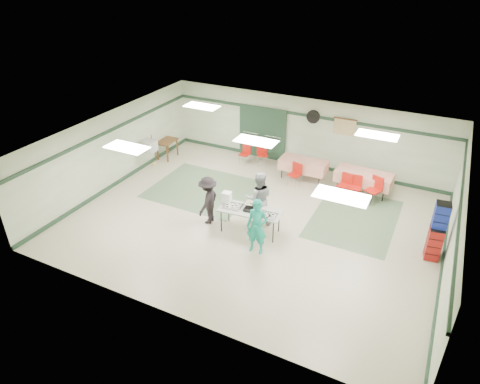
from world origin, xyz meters
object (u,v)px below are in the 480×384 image
at_px(chair_loose_b, 246,152).
at_px(dining_table_b, 303,165).
at_px(chair_c, 375,187).
at_px(crate_stack_red, 434,244).
at_px(dining_table_a, 364,177).
at_px(chair_a, 356,185).
at_px(office_printer, 149,146).
at_px(broom, 154,149).
at_px(volunteer_teal, 257,227).
at_px(chair_loose_a, 262,152).
at_px(volunteer_grey, 259,198).
at_px(chair_d, 296,172).
at_px(printer_table, 167,143).
at_px(crate_stack_blue_b, 435,236).
at_px(volunteer_dark, 208,200).
at_px(serving_table, 250,211).
at_px(chair_b, 346,183).
at_px(crate_stack_blue_a, 437,230).

bearing_deg(chair_loose_b, dining_table_b, -0.30).
bearing_deg(chair_c, crate_stack_red, -24.38).
xyz_separation_m(dining_table_a, dining_table_b, (-2.20, 0.00, -0.00)).
bearing_deg(chair_a, chair_c, -4.92).
distance_m(office_printer, broom, 0.50).
distance_m(volunteer_teal, broom, 6.82).
xyz_separation_m(volunteer_teal, chair_loose_a, (-2.18, 5.24, -0.29)).
height_order(chair_a, chair_loose_b, chair_a).
height_order(volunteer_grey, chair_d, volunteer_grey).
distance_m(chair_a, broom, 7.75).
distance_m(volunteer_grey, chair_loose_b, 4.35).
bearing_deg(printer_table, chair_a, -1.20).
bearing_deg(chair_c, dining_table_b, -167.37).
bearing_deg(volunteer_teal, crate_stack_blue_b, 20.24).
bearing_deg(broom, volunteer_teal, -25.80).
height_order(crate_stack_blue_b, office_printer, crate_stack_blue_b).
height_order(volunteer_dark, office_printer, volunteer_dark).
relative_size(dining_table_b, crate_stack_blue_b, 1.46).
height_order(chair_a, crate_stack_blue_b, crate_stack_blue_b).
relative_size(chair_d, crate_stack_blue_b, 0.71).
relative_size(dining_table_a, chair_d, 2.32).
bearing_deg(chair_loose_b, volunteer_grey, -52.75).
distance_m(printer_table, office_printer, 1.19).
relative_size(crate_stack_blue_b, printer_table, 1.29).
bearing_deg(office_printer, volunteer_dark, -26.84).
bearing_deg(chair_d, printer_table, -165.95).
relative_size(dining_table_a, dining_table_b, 1.14).
xyz_separation_m(volunteer_grey, dining_table_b, (0.24, 3.43, -0.30)).
bearing_deg(dining_table_b, office_printer, -161.79).
distance_m(chair_loose_a, chair_loose_b, 0.66).
relative_size(chair_loose_a, crate_stack_blue_b, 0.73).
height_order(volunteer_dark, chair_loose_a, volunteer_dark).
height_order(chair_loose_b, crate_stack_red, crate_stack_red).
bearing_deg(office_printer, chair_d, 15.98).
bearing_deg(office_printer, volunteer_teal, -23.59).
distance_m(serving_table, dining_table_b, 3.99).
xyz_separation_m(volunteer_teal, chair_d, (-0.40, 4.20, -0.31)).
xyz_separation_m(chair_b, chair_c, (0.98, 0.00, 0.06)).
relative_size(dining_table_b, office_printer, 3.22).
bearing_deg(office_printer, crate_stack_red, -2.95).
height_order(serving_table, chair_b, chair_b).
xyz_separation_m(serving_table, chair_loose_a, (-1.60, 4.45, -0.19)).
relative_size(crate_stack_blue_a, office_printer, 3.16).
bearing_deg(crate_stack_blue_b, dining_table_a, 133.44).
relative_size(chair_d, crate_stack_blue_a, 0.50).
distance_m(serving_table, crate_stack_blue_a, 5.15).
bearing_deg(chair_c, office_printer, -146.82).
distance_m(volunteer_teal, crate_stack_blue_a, 4.85).
bearing_deg(chair_d, crate_stack_blue_a, -11.77).
xyz_separation_m(volunteer_dark, dining_table_a, (3.84, 4.08, -0.20)).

